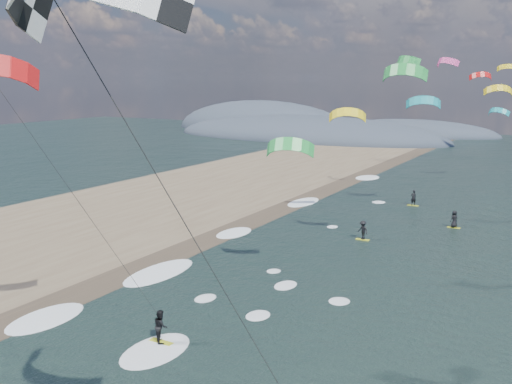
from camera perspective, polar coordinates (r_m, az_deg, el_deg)
The scene contains 7 objects.
wet_sand_strip at distance 37.14m, azimuth -16.67°, elevation -9.47°, with size 3.00×240.00×0.00m, color #382D23.
coastal_hills at distance 135.31m, azimuth 4.44°, elevation 5.81°, with size 80.00×41.00×15.00m.
kitesurfer_near_a at distance 11.73m, azimuth -14.15°, elevation 7.77°, with size 8.00×8.61×15.80m.
kitesurfer_near_b at distance 25.60m, azimuth -20.32°, elevation 2.61°, with size 7.03×9.08×14.42m.
far_kitesurfers at distance 51.39m, azimuth 14.43°, elevation -2.66°, with size 6.73×15.54×1.63m.
bg_kite_field at distance 70.15m, azimuth 18.74°, elevation 10.16°, with size 12.37×76.03×8.48m.
shoreline_surf at distance 39.55m, azimuth -10.41°, elevation -7.89°, with size 2.40×79.40×0.11m.
Camera 1 is at (13.81, -13.40, 12.88)m, focal length 40.00 mm.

